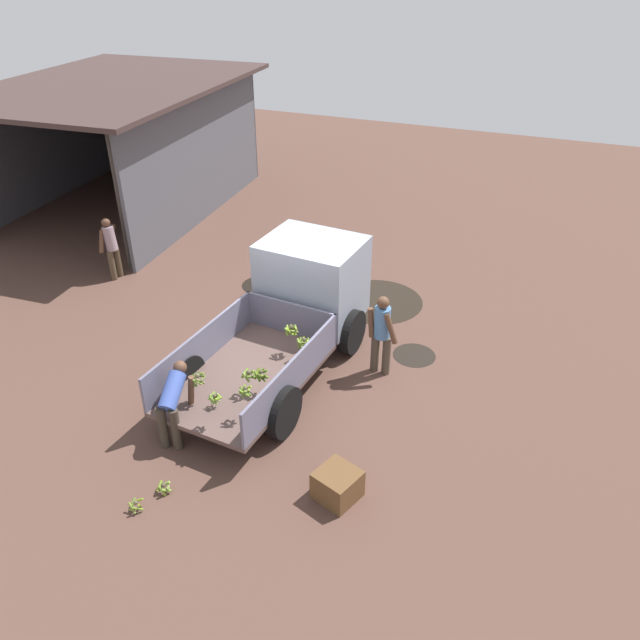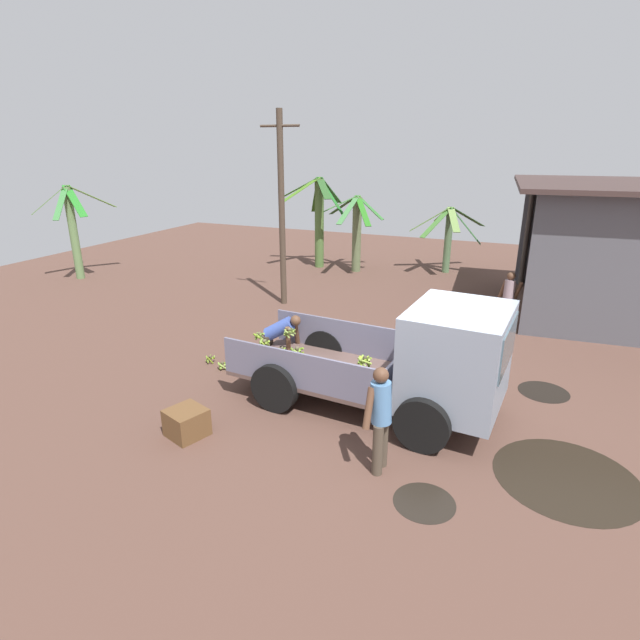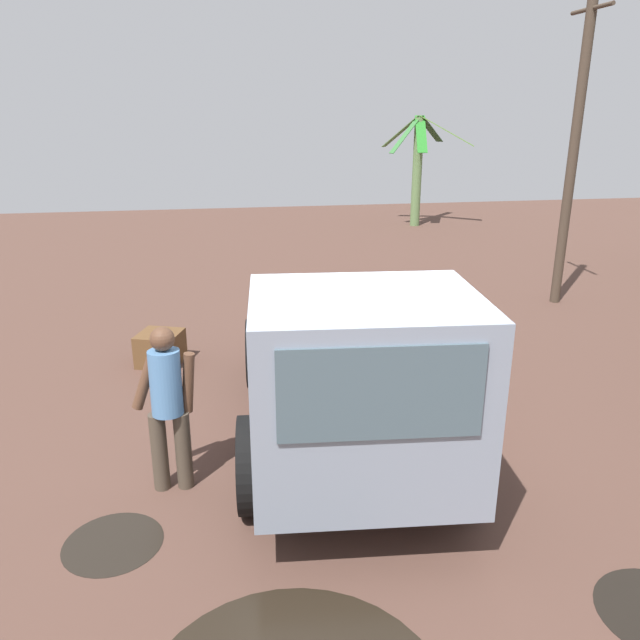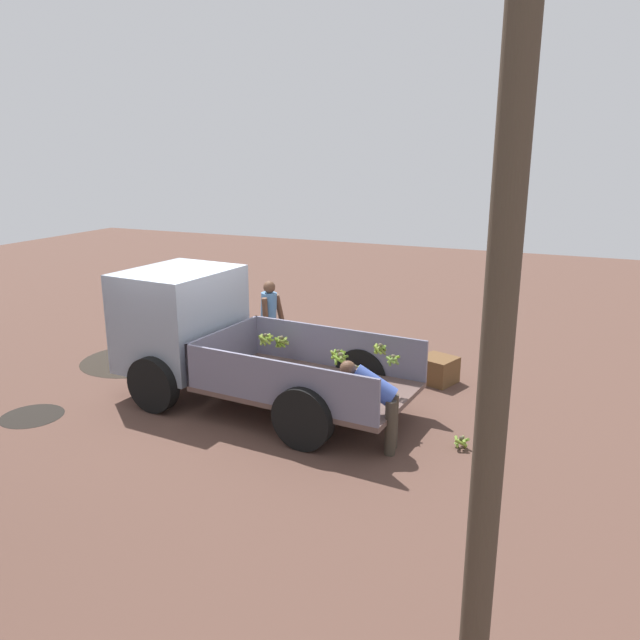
% 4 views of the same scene
% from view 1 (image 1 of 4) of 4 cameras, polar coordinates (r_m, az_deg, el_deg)
% --- Properties ---
extents(ground, '(36.00, 36.00, 0.00)m').
position_cam_1_polar(ground, '(12.69, -2.33, -2.32)').
color(ground, brown).
extents(mud_patch_0, '(0.85, 0.85, 0.01)m').
position_cam_1_polar(mud_patch_0, '(12.52, 8.61, -3.20)').
color(mud_patch_0, black).
rests_on(mud_patch_0, ground).
extents(mud_patch_1, '(0.96, 0.96, 0.01)m').
position_cam_1_polar(mud_patch_1, '(14.94, -5.34, 3.20)').
color(mud_patch_1, black).
rests_on(mud_patch_1, ground).
extents(mud_patch_2, '(2.05, 2.05, 0.01)m').
position_cam_1_polar(mud_patch_2, '(14.27, 5.28, 1.74)').
color(mud_patch_2, black).
rests_on(mud_patch_2, ground).
extents(cargo_truck, '(4.97, 2.49, 2.10)m').
position_cam_1_polar(cargo_truck, '(12.13, -1.72, 2.10)').
color(cargo_truck, brown).
rests_on(cargo_truck, ground).
extents(warehouse_shed, '(8.90, 6.73, 3.64)m').
position_cam_1_polar(warehouse_shed, '(20.01, -17.46, 17.29)').
color(warehouse_shed, '#54545B').
rests_on(warehouse_shed, ground).
extents(person_foreground_visitor, '(0.35, 0.63, 1.65)m').
position_cam_1_polar(person_foreground_visitor, '(11.46, 5.66, -1.07)').
color(person_foreground_visitor, '#493D31').
rests_on(person_foreground_visitor, ground).
extents(person_worker_loading, '(0.83, 0.64, 1.26)m').
position_cam_1_polar(person_worker_loading, '(10.31, -13.29, -7.19)').
color(person_worker_loading, '#3A3228').
rests_on(person_worker_loading, ground).
extents(person_bystander_near_shed, '(0.61, 0.35, 1.53)m').
position_cam_1_polar(person_bystander_near_shed, '(15.67, -18.57, 6.49)').
color(person_bystander_near_shed, '#4E3E2C').
rests_on(person_bystander_near_shed, ground).
extents(banana_bunch_on_ground_0, '(0.23, 0.23, 0.19)m').
position_cam_1_polar(banana_bunch_on_ground_0, '(9.86, -14.08, -14.61)').
color(banana_bunch_on_ground_0, '#4C4431').
rests_on(banana_bunch_on_ground_0, ground).
extents(banana_bunch_on_ground_1, '(0.23, 0.23, 0.19)m').
position_cam_1_polar(banana_bunch_on_ground_1, '(9.72, -16.50, -15.89)').
color(banana_bunch_on_ground_1, brown).
rests_on(banana_bunch_on_ground_1, ground).
extents(wooden_crate_0, '(0.74, 0.74, 0.47)m').
position_cam_1_polar(wooden_crate_0, '(9.45, 1.60, -14.82)').
color(wooden_crate_0, brown).
rests_on(wooden_crate_0, ground).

